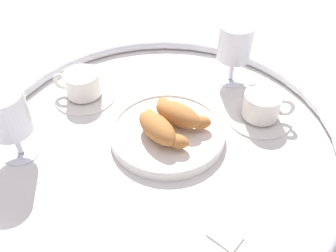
{
  "coord_description": "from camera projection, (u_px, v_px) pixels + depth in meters",
  "views": [
    {
      "loc": [
        0.37,
        -0.35,
        0.52
      ],
      "look_at": [
        0.0,
        0.01,
        0.03
      ],
      "focal_mm": 39.81,
      "sensor_mm": 36.0,
      "label": 1
    }
  ],
  "objects": [
    {
      "name": "juice_glass_right",
      "position": [
        235.0,
        45.0,
        0.81
      ],
      "size": [
        0.08,
        0.08,
        0.14
      ],
      "color": "white",
      "rests_on": "ground_plane"
    },
    {
      "name": "juice_glass_left",
      "position": [
        7.0,
        117.0,
        0.64
      ],
      "size": [
        0.08,
        0.08,
        0.14
      ],
      "color": "white",
      "rests_on": "ground_plane"
    },
    {
      "name": "table_chrome_rim",
      "position": [
        163.0,
        136.0,
        0.72
      ],
      "size": [
        0.7,
        0.7,
        0.02
      ],
      "primitive_type": "torus",
      "color": "silver",
      "rests_on": "ground_plane"
    },
    {
      "name": "coffee_cup_near",
      "position": [
        83.0,
        87.0,
        0.81
      ],
      "size": [
        0.14,
        0.14,
        0.06
      ],
      "color": "silver",
      "rests_on": "ground_plane"
    },
    {
      "name": "coffee_cup_far",
      "position": [
        262.0,
        108.0,
        0.76
      ],
      "size": [
        0.14,
        0.14,
        0.06
      ],
      "color": "silver",
      "rests_on": "ground_plane"
    },
    {
      "name": "croissant_large",
      "position": [
        159.0,
        128.0,
        0.7
      ],
      "size": [
        0.14,
        0.08,
        0.04
      ],
      "color": "#AD6B33",
      "rests_on": "pastry_plate"
    },
    {
      "name": "croissant_small",
      "position": [
        179.0,
        114.0,
        0.72
      ],
      "size": [
        0.14,
        0.08,
        0.04
      ],
      "color": "#AD6B33",
      "rests_on": "pastry_plate"
    },
    {
      "name": "ground_plane",
      "position": [
        163.0,
        140.0,
        0.73
      ],
      "size": [
        2.2,
        2.2,
        0.0
      ],
      "primitive_type": "plane",
      "color": "silver"
    },
    {
      "name": "pastry_plate",
      "position": [
        168.0,
        133.0,
        0.73
      ],
      "size": [
        0.23,
        0.23,
        0.02
      ],
      "color": "silver",
      "rests_on": "ground_plane"
    },
    {
      "name": "sugar_packet",
      "position": [
        225.0,
        235.0,
        0.57
      ],
      "size": [
        0.05,
        0.04,
        0.01
      ],
      "primitive_type": "cube",
      "rotation": [
        0.0,
        0.0,
        0.09
      ],
      "color": "white",
      "rests_on": "ground_plane"
    }
  ]
}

